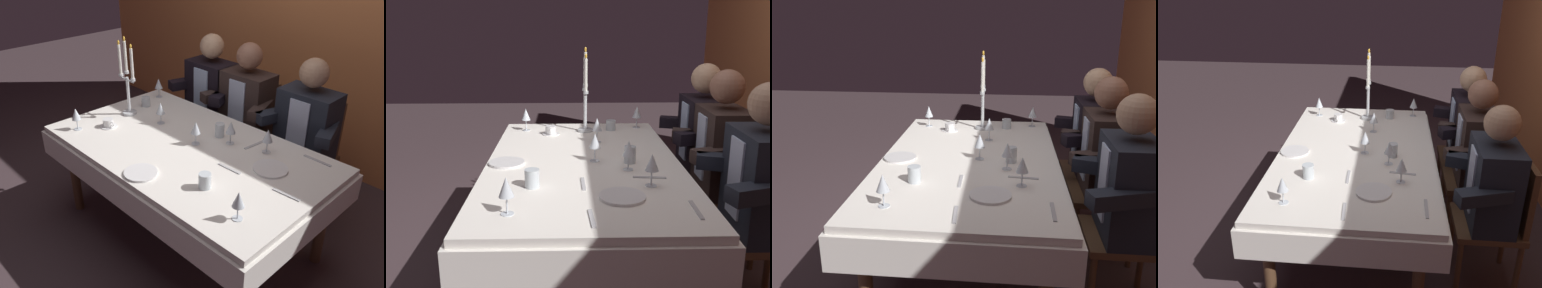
# 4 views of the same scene
# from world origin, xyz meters

# --- Properties ---
(ground_plane) EXTENTS (12.00, 12.00, 0.00)m
(ground_plane) POSITION_xyz_m (0.00, 0.00, 0.00)
(ground_plane) COLOR #403134
(dining_table) EXTENTS (1.94, 1.14, 0.74)m
(dining_table) POSITION_xyz_m (0.00, 0.00, 0.62)
(dining_table) COLOR white
(dining_table) RESTS_ON ground_plane
(candelabra) EXTENTS (0.19, 0.11, 0.61)m
(candelabra) POSITION_xyz_m (-0.69, 0.04, 0.99)
(candelabra) COLOR silver
(candelabra) RESTS_ON dining_table
(dinner_plate_0) EXTENTS (0.20, 0.20, 0.01)m
(dinner_plate_0) POSITION_xyz_m (0.06, -0.44, 0.75)
(dinner_plate_0) COLOR white
(dinner_plate_0) RESTS_ON dining_table
(dinner_plate_1) EXTENTS (0.21, 0.21, 0.01)m
(dinner_plate_1) POSITION_xyz_m (0.57, 0.16, 0.75)
(dinner_plate_1) COLOR white
(dinner_plate_1) RESTS_ON dining_table
(wine_glass_0) EXTENTS (0.07, 0.07, 0.16)m
(wine_glass_0) POSITION_xyz_m (0.73, -0.34, 0.86)
(wine_glass_0) COLOR silver
(wine_glass_0) RESTS_ON dining_table
(wine_glass_1) EXTENTS (0.07, 0.07, 0.16)m
(wine_glass_1) POSITION_xyz_m (0.42, 0.32, 0.86)
(wine_glass_1) COLOR silver
(wine_glass_1) RESTS_ON dining_table
(wine_glass_2) EXTENTS (0.07, 0.07, 0.16)m
(wine_glass_2) POSITION_xyz_m (-0.80, 0.43, 0.86)
(wine_glass_2) COLOR silver
(wine_glass_2) RESTS_ON dining_table
(wine_glass_3) EXTENTS (0.07, 0.07, 0.16)m
(wine_glass_3) POSITION_xyz_m (-0.73, -0.39, 0.85)
(wine_glass_3) COLOR silver
(wine_glass_3) RESTS_ON dining_table
(wine_glass_4) EXTENTS (0.07, 0.07, 0.16)m
(wine_glass_4) POSITION_xyz_m (0.18, 0.24, 0.85)
(wine_glass_4) COLOR silver
(wine_glass_4) RESTS_ON dining_table
(wine_glass_5) EXTENTS (0.07, 0.07, 0.16)m
(wine_glass_5) POSITION_xyz_m (0.02, 0.06, 0.85)
(wine_glass_5) COLOR silver
(wine_glass_5) RESTS_ON dining_table
(wine_glass_6) EXTENTS (0.07, 0.07, 0.16)m
(wine_glass_6) POSITION_xyz_m (-0.39, 0.10, 0.85)
(wine_glass_6) COLOR silver
(wine_glass_6) RESTS_ON dining_table
(water_tumbler_0) EXTENTS (0.07, 0.07, 0.09)m
(water_tumbler_0) POSITION_xyz_m (0.42, -0.26, 0.79)
(water_tumbler_0) COLOR silver
(water_tumbler_0) RESTS_ON dining_table
(water_tumbler_1) EXTENTS (0.07, 0.07, 0.10)m
(water_tumbler_1) POSITION_xyz_m (0.06, 0.26, 0.79)
(water_tumbler_1) COLOR silver
(water_tumbler_1) RESTS_ON dining_table
(water_tumbler_2) EXTENTS (0.07, 0.07, 0.08)m
(water_tumbler_2) POSITION_xyz_m (-0.73, 0.23, 0.78)
(water_tumbler_2) COLOR silver
(water_tumbler_2) RESTS_ON dining_table
(coffee_cup_0) EXTENTS (0.13, 0.12, 0.06)m
(coffee_cup_0) POSITION_xyz_m (-0.61, -0.21, 0.77)
(coffee_cup_0) COLOR white
(coffee_cup_0) RESTS_ON dining_table
(fork_0) EXTENTS (0.04, 0.17, 0.01)m
(fork_0) POSITION_xyz_m (0.31, 0.33, 0.74)
(fork_0) COLOR #B7B7BC
(fork_0) RESTS_ON dining_table
(knife_1) EXTENTS (0.19, 0.02, 0.01)m
(knife_1) POSITION_xyz_m (0.72, 0.45, 0.74)
(knife_1) COLOR #B7B7BC
(knife_1) RESTS_ON dining_table
(fork_2) EXTENTS (0.17, 0.03, 0.01)m
(fork_2) POSITION_xyz_m (0.79, 0.01, 0.74)
(fork_2) COLOR #B7B7BC
(fork_2) RESTS_ON dining_table
(fork_3) EXTENTS (0.17, 0.02, 0.01)m
(fork_3) POSITION_xyz_m (0.39, -0.02, 0.74)
(fork_3) COLOR #B7B7BC
(fork_3) RESTS_ON dining_table
(seated_diner_0) EXTENTS (0.63, 0.48, 1.24)m
(seated_diner_0) POSITION_xyz_m (-0.61, 0.89, 0.74)
(seated_diner_0) COLOR brown
(seated_diner_0) RESTS_ON ground_plane
(seated_diner_1) EXTENTS (0.63, 0.48, 1.24)m
(seated_diner_1) POSITION_xyz_m (-0.20, 0.89, 0.74)
(seated_diner_1) COLOR brown
(seated_diner_1) RESTS_ON ground_plane
(seated_diner_2) EXTENTS (0.63, 0.48, 1.24)m
(seated_diner_2) POSITION_xyz_m (0.37, 0.89, 0.74)
(seated_diner_2) COLOR brown
(seated_diner_2) RESTS_ON ground_plane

